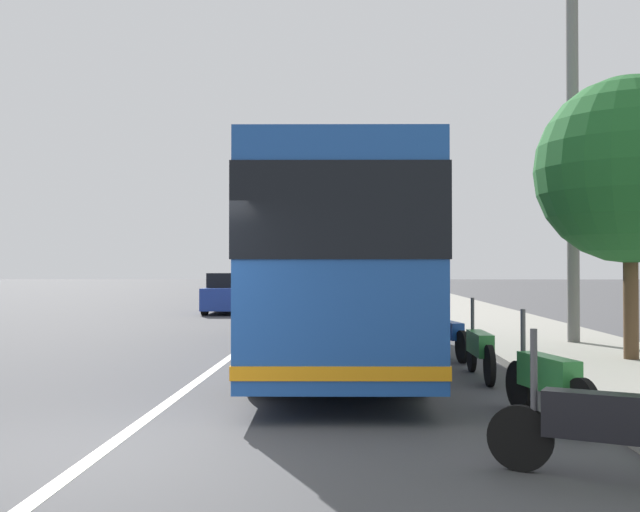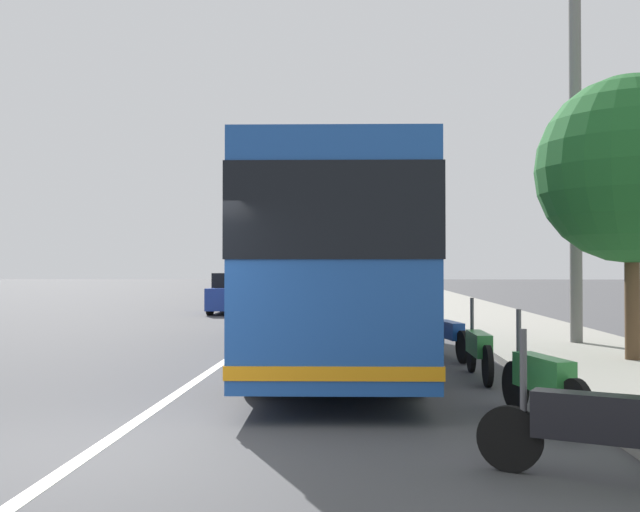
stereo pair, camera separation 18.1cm
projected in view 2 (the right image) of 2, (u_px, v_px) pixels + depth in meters
ground_plane at (85, 457)px, 6.84m from camera, size 220.00×220.00×0.00m
sidewalk_curb at (556, 344)px, 16.43m from camera, size 110.00×3.60×0.14m
lane_divider_line at (249, 345)px, 16.82m from camera, size 110.00×0.16×0.01m
coach_bus at (334, 259)px, 14.28m from camera, size 12.56×2.90×3.34m
motorcycle_mid_row at (606, 428)px, 5.97m from camera, size 1.00×1.98×1.23m
motorcycle_far_end at (543, 381)px, 8.36m from camera, size 2.02×0.56×1.25m
motorcycle_nearest_curb at (479, 349)px, 11.68m from camera, size 2.19×0.25×1.26m
motorcycle_angled at (449, 334)px, 14.34m from camera, size 2.15×0.48×1.25m
car_side_street at (236, 294)px, 28.85m from camera, size 4.08×1.84×1.57m
car_behind_bus at (278, 289)px, 36.20m from camera, size 4.59×2.05×1.57m
car_oncoming at (267, 288)px, 41.21m from camera, size 4.40×2.01×1.39m
roadside_tree_mid_block at (631, 170)px, 13.07m from camera, size 3.35×3.35×5.19m
utility_pole at (575, 157)px, 16.11m from camera, size 0.27×0.27×8.40m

